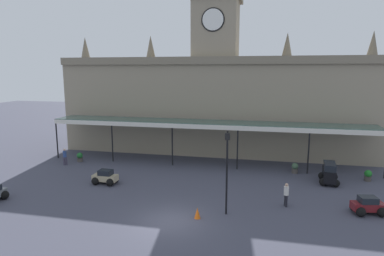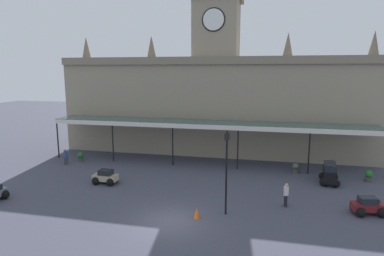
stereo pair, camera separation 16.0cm
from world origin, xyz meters
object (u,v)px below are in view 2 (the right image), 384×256
at_px(planter_by_canopy, 295,168).
at_px(victorian_lamppost, 227,164).
at_px(car_black_van, 329,174).
at_px(planter_near_kerb, 369,176).
at_px(car_maroon_sedan, 368,207).
at_px(traffic_cone, 197,213).
at_px(pedestrian_near_entrance, 66,156).
at_px(car_beige_sedan, 106,178).
at_px(pedestrian_crossing_forecourt, 286,194).
at_px(planter_forecourt_centre, 81,157).

bearing_deg(planter_by_canopy, victorian_lamppost, -117.30).
relative_size(car_black_van, planter_near_kerb, 2.59).
relative_size(car_maroon_sedan, traffic_cone, 3.05).
height_order(pedestrian_near_entrance, victorian_lamppost, victorian_lamppost).
relative_size(victorian_lamppost, traffic_cone, 7.80).
relative_size(pedestrian_near_entrance, traffic_cone, 2.34).
relative_size(car_beige_sedan, car_maroon_sedan, 0.96).
bearing_deg(pedestrian_near_entrance, pedestrian_crossing_forecourt, -15.48).
bearing_deg(planter_by_canopy, planter_near_kerb, -9.17).
xyz_separation_m(car_beige_sedan, pedestrian_near_entrance, (-6.52, 4.23, 0.41)).
bearing_deg(victorian_lamppost, planter_near_kerb, 39.38).
xyz_separation_m(victorian_lamppost, planter_by_canopy, (5.20, 10.07, -2.93)).
bearing_deg(planter_by_canopy, traffic_cone, -121.95).
height_order(car_maroon_sedan, planter_forecourt_centre, car_maroon_sedan).
bearing_deg(car_maroon_sedan, pedestrian_crossing_forecourt, 178.60).
xyz_separation_m(pedestrian_crossing_forecourt, planter_forecourt_centre, (-20.17, 7.22, -0.42)).
bearing_deg(planter_by_canopy, planter_forecourt_centre, -178.10).
bearing_deg(planter_near_kerb, traffic_cone, -141.67).
distance_m(car_beige_sedan, car_black_van, 18.71).
distance_m(pedestrian_near_entrance, planter_near_kerb, 28.17).
xyz_separation_m(car_maroon_sedan, pedestrian_crossing_forecourt, (-5.20, 0.13, 0.41)).
bearing_deg(planter_near_kerb, car_black_van, -159.10).
bearing_deg(traffic_cone, planter_forecourt_centre, 144.43).
relative_size(victorian_lamppost, planter_by_canopy, 5.81).
relative_size(car_black_van, traffic_cone, 3.48).
distance_m(car_maroon_sedan, pedestrian_near_entrance, 26.82).
distance_m(planter_forecourt_centre, planter_near_kerb, 27.37).
xyz_separation_m(car_beige_sedan, car_maroon_sedan, (19.63, -1.70, 0.00)).
relative_size(victorian_lamppost, planter_near_kerb, 5.81).
relative_size(car_beige_sedan, car_black_van, 0.84).
bearing_deg(pedestrian_near_entrance, planter_by_canopy, 5.47).
bearing_deg(car_beige_sedan, traffic_cone, -28.39).
height_order(car_beige_sedan, planter_near_kerb, car_beige_sedan).
bearing_deg(traffic_cone, planter_by_canopy, 58.05).
bearing_deg(car_beige_sedan, car_black_van, 12.70).
bearing_deg(planter_forecourt_centre, pedestrian_crossing_forecourt, -19.69).
bearing_deg(victorian_lamppost, planter_forecourt_centre, 150.06).
height_order(car_beige_sedan, car_black_van, car_black_van).
relative_size(car_black_van, victorian_lamppost, 0.45).
xyz_separation_m(pedestrian_crossing_forecourt, planter_by_canopy, (1.28, 7.93, -0.42)).
height_order(car_black_van, pedestrian_near_entrance, car_black_van).
xyz_separation_m(car_beige_sedan, traffic_cone, (8.79, -4.75, -0.15)).
bearing_deg(planter_near_kerb, pedestrian_crossing_forecourt, -135.87).
height_order(car_black_van, planter_near_kerb, car_black_van).
distance_m(car_beige_sedan, planter_near_kerb, 22.29).
xyz_separation_m(car_beige_sedan, planter_near_kerb, (21.62, 5.40, -0.01)).
xyz_separation_m(car_black_van, planter_forecourt_centre, (-23.99, 1.53, -0.32)).
height_order(pedestrian_near_entrance, planter_by_canopy, pedestrian_near_entrance).
height_order(car_black_van, traffic_cone, car_black_van).
height_order(pedestrian_crossing_forecourt, pedestrian_near_entrance, same).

